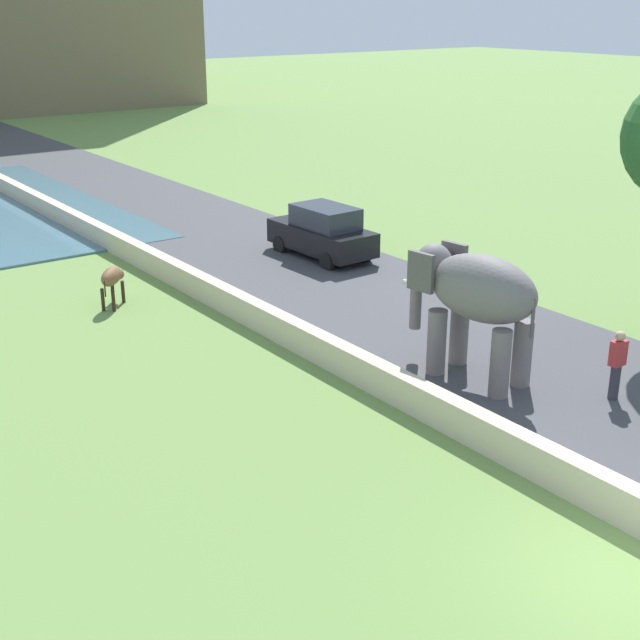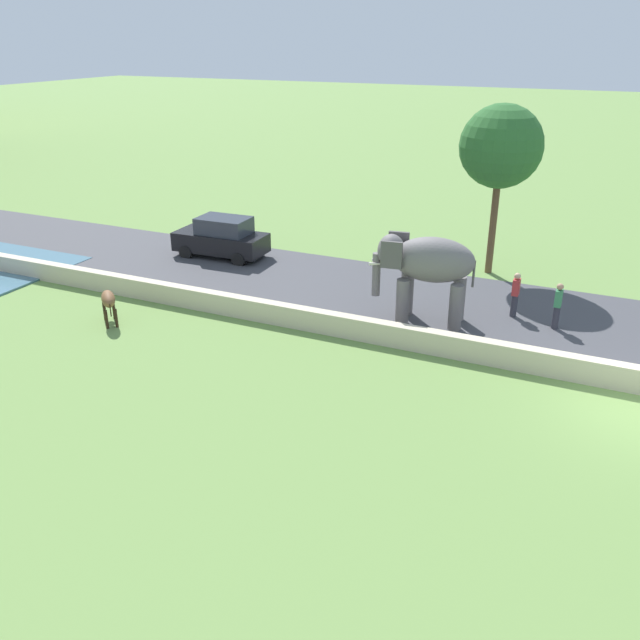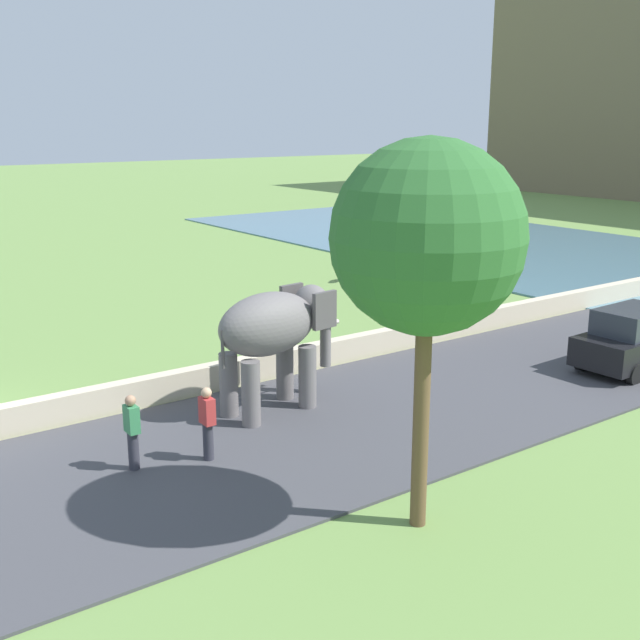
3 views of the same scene
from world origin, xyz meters
TOP-DOWN VIEW (x-y plane):
  - ground_plane at (0.00, 0.00)m, footprint 220.00×220.00m
  - road_surface at (5.00, 20.00)m, footprint 7.00×120.00m
  - barrier_wall at (1.20, 18.00)m, footprint 0.40×110.00m
  - elephant at (3.40, 6.79)m, footprint 1.74×3.55m
  - person_beside_elephant at (5.04, 4.07)m, footprint 0.36×0.22m
  - person_trailing at (4.57, 2.64)m, footprint 0.36×0.22m
  - car_black at (6.58, 16.80)m, footprint 1.90×4.05m
  - cow_brown at (-1.13, 16.36)m, footprint 1.21×1.23m
  - tree_near at (9.48, 5.84)m, footprint 3.19×3.19m

SIDE VIEW (x-z plane):
  - ground_plane at x=0.00m, z-range 0.00..0.00m
  - road_surface at x=5.00m, z-range 0.00..0.06m
  - barrier_wall at x=1.20m, z-range 0.00..0.73m
  - cow_brown at x=-1.13m, z-range 0.26..1.41m
  - person_beside_elephant at x=5.04m, z-range 0.06..1.69m
  - person_trailing at x=4.57m, z-range 0.06..1.69m
  - car_black at x=6.58m, z-range 0.00..1.80m
  - elephant at x=3.40m, z-range 0.54..3.53m
  - tree_near at x=9.48m, z-range 1.71..8.38m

